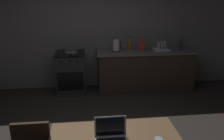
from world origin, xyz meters
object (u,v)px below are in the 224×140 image
object	(u,v)px
stove_oven	(71,73)
laptop	(111,138)
electric_kettle	(116,46)
cereal_box	(141,45)
bottle_b	(130,44)
dish_rack	(161,48)
bottle	(181,45)
frying_pan	(71,52)

from	to	relation	value
stove_oven	laptop	size ratio (longest dim) A/B	2.79
electric_kettle	stove_oven	bearing A→B (deg)	-179.86
stove_oven	laptop	xyz separation A→B (m)	(0.56, -2.94, 0.32)
cereal_box	bottle_b	distance (m)	0.25
stove_oven	electric_kettle	size ratio (longest dim) A/B	3.42
cereal_box	bottle_b	size ratio (longest dim) A/B	0.86
stove_oven	dish_rack	world-z (taller)	dish_rack
laptop	electric_kettle	size ratio (longest dim) A/B	1.22
laptop	bottle_b	bearing A→B (deg)	68.73
bottle	stove_oven	bearing A→B (deg)	178.87
bottle	cereal_box	size ratio (longest dim) A/B	1.04
stove_oven	frying_pan	world-z (taller)	frying_pan
electric_kettle	dish_rack	distance (m)	1.00
cereal_box	bottle_b	world-z (taller)	bottle_b
electric_kettle	bottle	world-z (taller)	bottle
laptop	frying_pan	bearing A→B (deg)	92.78
electric_kettle	cereal_box	size ratio (longest dim) A/B	1.02
frying_pan	bottle	bearing A→B (deg)	-0.54
bottle	frying_pan	world-z (taller)	bottle
stove_oven	bottle	distance (m)	2.47
stove_oven	cereal_box	world-z (taller)	cereal_box
stove_oven	frying_pan	bearing A→B (deg)	-41.44
electric_kettle	frying_pan	world-z (taller)	electric_kettle
bottle	frying_pan	size ratio (longest dim) A/B	0.60
dish_rack	bottle_b	distance (m)	0.70
stove_oven	electric_kettle	distance (m)	1.14
laptop	bottle	distance (m)	3.44
electric_kettle	cereal_box	distance (m)	0.56
laptop	cereal_box	xyz separation A→B (m)	(0.98, 2.96, 0.26)
bottle_b	frying_pan	bearing A→B (deg)	-175.15
cereal_box	dish_rack	bearing A→B (deg)	-2.59
bottle	dish_rack	distance (m)	0.43
electric_kettle	frying_pan	distance (m)	0.96
dish_rack	bottle_b	xyz separation A→B (m)	(-0.69, 0.08, 0.09)
laptop	bottle	size ratio (longest dim) A/B	1.21
frying_pan	cereal_box	size ratio (longest dim) A/B	1.73
dish_rack	frying_pan	bearing A→B (deg)	-179.19
cereal_box	stove_oven	bearing A→B (deg)	-179.16
electric_kettle	cereal_box	xyz separation A→B (m)	(0.56, 0.02, 0.00)
cereal_box	dish_rack	xyz separation A→B (m)	(0.44, -0.02, -0.08)
electric_kettle	cereal_box	world-z (taller)	electric_kettle
stove_oven	bottle	bearing A→B (deg)	-1.13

